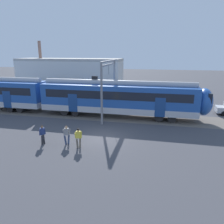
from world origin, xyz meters
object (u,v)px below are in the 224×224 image
commuter_train (50,95)px  pedestrian_grey (67,133)px  pedestrian_navy (42,133)px  pedestrian_yellow (78,137)px

commuter_train → pedestrian_grey: size_ratio=22.83×
commuter_train → pedestrian_navy: bearing=-66.5°
pedestrian_navy → pedestrian_grey: bearing=11.0°
pedestrian_grey → pedestrian_yellow: size_ratio=1.00×
pedestrian_navy → pedestrian_yellow: (3.20, -0.09, -0.03)m
pedestrian_navy → pedestrian_grey: size_ratio=1.00×
pedestrian_navy → pedestrian_yellow: same height
pedestrian_grey → pedestrian_yellow: (1.20, -0.48, -0.03)m
pedestrian_grey → pedestrian_yellow: same height
pedestrian_navy → pedestrian_yellow: 3.20m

